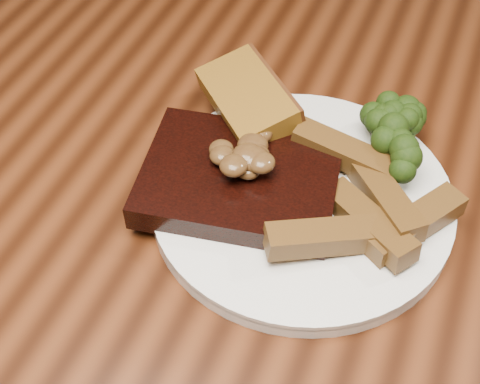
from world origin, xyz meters
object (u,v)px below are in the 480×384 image
Objects in this scene: chair_far at (236,44)px; plate at (302,201)px; dining_table at (254,278)px; garlic_bread at (247,115)px; potato_wedges at (366,205)px; steak at (240,180)px.

chair_far is 0.65m from plate.
dining_table is 1.80× the size of chair_far.
dining_table is 0.15m from garlic_bread.
dining_table is at bearing 130.55° from chair_far.
chair_far reaches higher than dining_table.
chair_far reaches higher than potato_wedges.
steak is 1.56× the size of garlic_bread.
garlic_bread reaches higher than plate.
potato_wedges is (0.09, 0.03, 0.12)m from dining_table.
plate is at bearing 134.42° from chair_far.
chair_far is 7.44× the size of potato_wedges.
steak reaches higher than dining_table.
steak is (0.22, -0.53, 0.29)m from chair_far.
steak is (-0.05, -0.01, 0.02)m from plate.
steak is at bearing -173.44° from potato_wedges.
potato_wedges is at bearing -2.87° from steak.
dining_table is 0.62m from chair_far.
garlic_bread is (-0.08, 0.07, 0.02)m from plate.
plate is (0.27, -0.52, 0.27)m from chair_far.
chair_far is at bearing 117.66° from plate.
chair_far is at bearing 122.15° from potato_wedges.
steak is at bearing -29.20° from garlic_bread.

